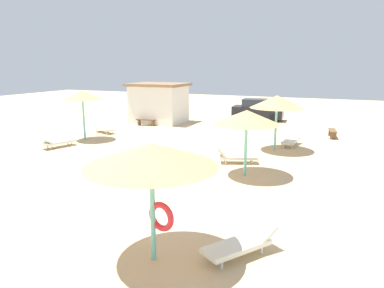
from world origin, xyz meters
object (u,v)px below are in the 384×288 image
parasol_3 (277,102)px  bench_0 (146,121)px  lounger_3 (291,140)px  parasol_0 (82,96)px  lounger_1 (241,243)px  lounger_5 (103,128)px  bench_1 (332,132)px  parasol_2 (247,117)px  parasol_1 (151,156)px  lounger_2 (236,156)px  beach_cabana (159,103)px  lounger_0 (57,142)px  parked_car (257,110)px

parasol_3 → bench_0: (-10.28, 4.10, -2.22)m
bench_0 → lounger_3: bearing=-13.4°
parasol_0 → lounger_1: 15.66m
lounger_5 → bench_1: size_ratio=1.28×
parasol_2 → lounger_5: 12.63m
parasol_3 → lounger_3: size_ratio=1.47×
parasol_1 → lounger_2: bearing=94.4°
bench_1 → beach_cabana: (-12.76, 0.99, 1.20)m
lounger_3 → beach_cabana: size_ratio=0.47×
lounger_0 → lounger_2: lounger_2 is taller
parasol_2 → lounger_2: size_ratio=1.37×
lounger_5 → bench_0: (1.19, 3.60, 0.02)m
lounger_2 → lounger_3: (1.80, 4.79, -0.01)m
lounger_0 → lounger_1: size_ratio=1.04×
parked_car → parasol_2: bearing=-78.4°
parasol_1 → parasol_0: bearing=135.7°
parasol_3 → lounger_0: bearing=-159.9°
parasol_1 → bench_0: (-9.79, 16.24, -2.15)m
parasol_1 → lounger_3: (1.13, 13.64, -2.19)m
lounger_2 → lounger_3: bearing=69.4°
lounger_2 → lounger_3: size_ratio=1.00×
parasol_1 → parked_car: size_ratio=0.73×
lounger_3 → lounger_1: bearing=-86.8°
lounger_1 → lounger_3: 12.69m
parasol_0 → beach_cabana: size_ratio=0.70×
lounger_1 → parasol_3: bearing=96.8°
parasol_1 → parasol_2: bearing=88.2°
parasol_1 → lounger_0: bearing=142.7°
lounger_1 → lounger_2: size_ratio=0.99×
parasol_3 → lounger_1: 11.48m
bench_0 → parasol_3: bearing=-21.7°
parked_car → bench_1: bearing=-40.9°
lounger_0 → bench_1: lounger_0 is taller
parasol_3 → lounger_2: size_ratio=1.47×
lounger_0 → parked_car: parked_car is taller
parasol_0 → parasol_3: bearing=9.6°
parasol_1 → parasol_2: 7.19m
lounger_2 → lounger_5: 10.97m
lounger_3 → bench_0: size_ratio=1.27×
parasol_2 → lounger_1: 6.75m
parasol_1 → beach_cabana: 20.39m
parked_car → parasol_3: bearing=-71.5°
parasol_2 → bench_1: size_ratio=1.75×
parasol_0 → lounger_3: size_ratio=1.49×
lounger_0 → lounger_1: (12.42, -7.12, 0.00)m
lounger_0 → lounger_1: lounger_1 is taller
parasol_3 → bench_1: (2.64, 4.82, -2.22)m
bench_1 → parasol_0: bearing=-154.0°
parasol_1 → bench_0: 19.08m
beach_cabana → lounger_2: bearing=-45.5°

